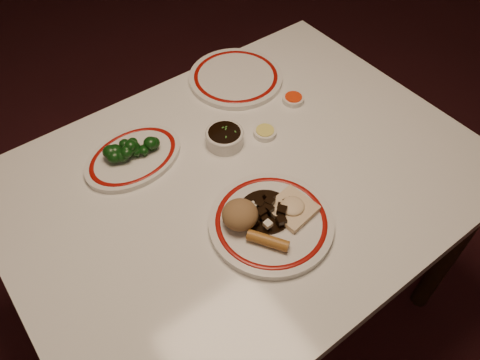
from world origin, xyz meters
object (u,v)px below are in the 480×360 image
Objects in this scene: main_plate at (271,222)px; soy_bowl at (225,138)px; fried_wonton at (292,208)px; broccoli_plate at (133,157)px; rice_mound at (240,215)px; broccoli_pile at (129,150)px; spring_roll at (268,241)px; stirfry_heap at (266,210)px; dining_table at (246,197)px.

soy_bowl is at bearing 75.89° from main_plate.
broccoli_plate is at bearing 118.83° from fried_wonton.
soy_bowl is at bearing 61.48° from rice_mound.
rice_mound is at bearing 146.64° from main_plate.
fried_wonton is at bearing -92.73° from soy_bowl.
broccoli_pile is 1.41× the size of soy_bowl.
main_plate is at bearing -33.36° from rice_mound.
spring_roll is at bearing -80.54° from rice_mound.
broccoli_pile is (-0.22, 0.39, 0.01)m from fried_wonton.
broccoli_plate is 2.88× the size of soy_bowl.
main_plate is 0.29m from soy_bowl.
main_plate is at bearing 10.58° from spring_roll.
broccoli_pile is 0.25m from soy_bowl.
broccoli_pile is (-0.17, 0.36, 0.01)m from stirfry_heap.
fried_wonton reaches higher than main_plate.
spring_roll is (-0.05, -0.04, 0.02)m from main_plate.
dining_table is 11.86× the size of soy_bowl.
rice_mound is at bearing 166.88° from stirfry_heap.
fried_wonton is 0.06m from stirfry_heap.
rice_mound is 0.88× the size of spring_roll.
dining_table is at bearing 72.46° from stirfry_heap.
dining_table is 0.18m from stirfry_heap.
dining_table is 0.20m from fried_wonton.
main_plate is 0.41m from broccoli_plate.
stirfry_heap reaches higher than fried_wonton.
dining_table is 4.12× the size of broccoli_plate.
broccoli_pile is at bearing 119.22° from fried_wonton.
stirfry_heap reaches higher than broccoli_plate.
main_plate is 2.55× the size of broccoli_pile.
broccoli_plate is at bearing 105.60° from rice_mound.
spring_roll is at bearing -75.01° from broccoli_pile.
main_plate is (-0.05, -0.16, 0.10)m from dining_table.
fried_wonton is at bearing -7.22° from main_plate.
broccoli_plate is (-0.21, 0.39, -0.02)m from fried_wonton.
fried_wonton is 0.44m from broccoli_plate.
main_plate is 0.03m from stirfry_heap.
broccoli_plate is (-0.20, 0.22, 0.10)m from dining_table.
rice_mound is 0.13m from fried_wonton.
rice_mound reaches higher than spring_roll.
main_plate is at bearing -67.18° from broccoli_pile.
spring_roll is at bearing -160.65° from fried_wonton.
dining_table is 3.28× the size of main_plate.
dining_table is at bearing -47.45° from broccoli_plate.
stirfry_heap is (0.05, 0.07, -0.00)m from spring_roll.
broccoli_pile reaches higher than soy_bowl.
broccoli_plate is at bearing 114.38° from stirfry_heap.
spring_roll and fried_wonton have the same top height.
dining_table is at bearing -100.75° from soy_bowl.
fried_wonton reaches higher than dining_table.
broccoli_plate is at bearing 156.91° from soy_bowl.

